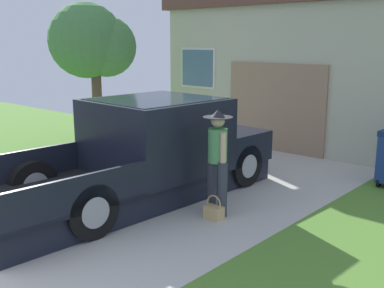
# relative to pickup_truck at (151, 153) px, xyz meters

# --- Properties ---
(pickup_truck) EXTENTS (2.24, 5.57, 1.71)m
(pickup_truck) POSITION_rel_pickup_truck_xyz_m (0.00, 0.00, 0.00)
(pickup_truck) COLOR black
(pickup_truck) RESTS_ON ground
(person_with_hat) EXTENTS (0.47, 0.46, 1.67)m
(person_with_hat) POSITION_rel_pickup_truck_xyz_m (1.46, 0.05, 0.18)
(person_with_hat) COLOR #333842
(person_with_hat) RESTS_ON ground
(handbag) EXTENTS (0.29, 0.18, 0.38)m
(handbag) POSITION_rel_pickup_truck_xyz_m (1.58, -0.18, -0.65)
(handbag) COLOR tan
(handbag) RESTS_ON ground
(front_yard_tree) EXTENTS (2.11, 2.24, 3.72)m
(front_yard_tree) POSITION_rel_pickup_truck_xyz_m (-4.57, 2.24, 1.88)
(front_yard_tree) COLOR brown
(front_yard_tree) RESTS_ON ground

